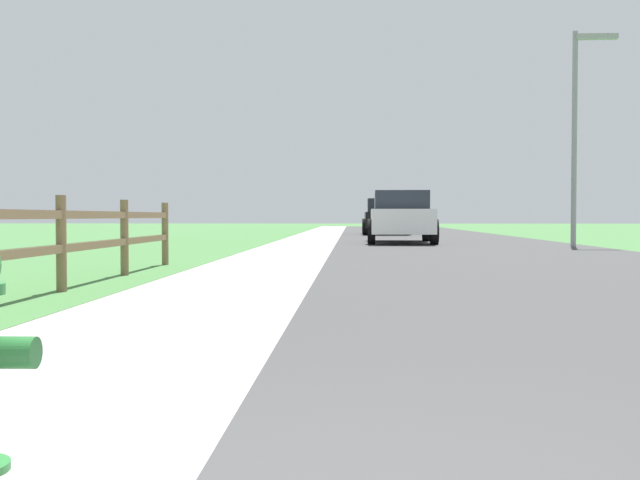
% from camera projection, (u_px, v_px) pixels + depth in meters
% --- Properties ---
extents(ground_plane, '(120.00, 120.00, 0.00)m').
position_uv_depth(ground_plane, '(338.00, 240.00, 26.50)').
color(ground_plane, '#42743C').
extents(road_asphalt, '(7.00, 66.00, 0.01)m').
position_uv_depth(road_asphalt, '(434.00, 238.00, 28.35)').
color(road_asphalt, '#3A3A3A').
rests_on(road_asphalt, ground).
extents(curb_concrete, '(6.00, 66.00, 0.01)m').
position_uv_depth(curb_concrete, '(259.00, 238.00, 28.62)').
color(curb_concrete, '#B099A2').
rests_on(curb_concrete, ground).
extents(grass_verge, '(5.00, 66.00, 0.00)m').
position_uv_depth(grass_verge, '(220.00, 238.00, 28.69)').
color(grass_verge, '#42743C').
rests_on(grass_verge, ground).
extents(rail_fence, '(0.11, 11.41, 1.04)m').
position_uv_depth(rail_fence, '(14.00, 239.00, 7.01)').
color(rail_fence, brown).
rests_on(rail_fence, ground).
extents(parked_suv_white, '(2.09, 4.99, 1.57)m').
position_uv_depth(parked_suv_white, '(401.00, 217.00, 23.41)').
color(parked_suv_white, white).
rests_on(parked_suv_white, ground).
extents(parked_car_black, '(2.09, 4.45, 1.60)m').
position_uv_depth(parked_car_black, '(386.00, 217.00, 34.20)').
color(parked_car_black, black).
rests_on(parked_car_black, ground).
extents(street_lamp, '(1.17, 0.20, 5.72)m').
position_uv_depth(street_lamp, '(579.00, 117.00, 20.32)').
color(street_lamp, gray).
rests_on(street_lamp, ground).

